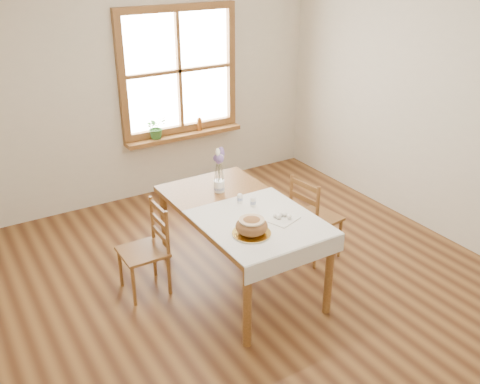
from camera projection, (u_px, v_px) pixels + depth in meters
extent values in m
plane|color=brown|center=(258.00, 298.00, 4.62)|extent=(5.00, 5.00, 0.00)
cube|color=beige|center=(138.00, 89.00, 6.00)|extent=(4.50, 0.10, 2.60)
cube|color=beige|center=(456.00, 114.00, 5.13)|extent=(0.10, 5.00, 2.60)
cube|color=#985B2F|center=(176.00, 8.00, 5.84)|extent=(1.46, 0.08, 0.08)
cube|color=#985B2F|center=(182.00, 128.00, 6.43)|extent=(1.46, 0.08, 0.08)
cube|color=#985B2F|center=(122.00, 78.00, 5.81)|extent=(0.08, 0.08, 1.30)
cube|color=#985B2F|center=(231.00, 64.00, 6.46)|extent=(0.08, 0.08, 1.30)
cube|color=#985B2F|center=(179.00, 71.00, 6.14)|extent=(0.04, 0.06, 1.30)
cube|color=#985B2F|center=(179.00, 71.00, 6.14)|extent=(1.30, 0.06, 0.04)
cube|color=white|center=(178.00, 70.00, 6.16)|extent=(1.30, 0.01, 1.30)
cube|color=#985B2F|center=(184.00, 135.00, 6.42)|extent=(1.46, 0.20, 0.05)
cube|color=#985B2F|center=(240.00, 211.00, 4.55)|extent=(0.90, 1.60, 0.05)
cylinder|color=#985B2F|center=(247.00, 307.00, 3.95)|extent=(0.07, 0.07, 0.70)
cylinder|color=#985B2F|center=(329.00, 276.00, 4.32)|extent=(0.07, 0.07, 0.70)
cylinder|color=#985B2F|center=(165.00, 225.00, 5.09)|extent=(0.07, 0.07, 0.70)
cylinder|color=#985B2F|center=(235.00, 206.00, 5.46)|extent=(0.07, 0.07, 0.70)
cube|color=white|center=(260.00, 222.00, 4.30)|extent=(0.91, 0.99, 0.01)
cylinder|color=white|center=(252.00, 234.00, 4.10)|extent=(0.35, 0.35, 0.02)
ellipsoid|color=brown|center=(252.00, 225.00, 4.07)|extent=(0.25, 0.25, 0.14)
cube|color=white|center=(282.00, 219.00, 4.32)|extent=(0.29, 0.27, 0.01)
cylinder|color=white|center=(240.00, 198.00, 4.58)|extent=(0.06, 0.06, 0.09)
cylinder|color=white|center=(253.00, 202.00, 4.52)|extent=(0.06, 0.06, 0.09)
cylinder|color=white|center=(219.00, 187.00, 4.80)|extent=(0.11, 0.11, 0.11)
imported|color=#376E2C|center=(156.00, 130.00, 6.19)|extent=(0.27, 0.30, 0.21)
cylinder|color=#96501B|center=(199.00, 124.00, 6.47)|extent=(0.07, 0.07, 0.16)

